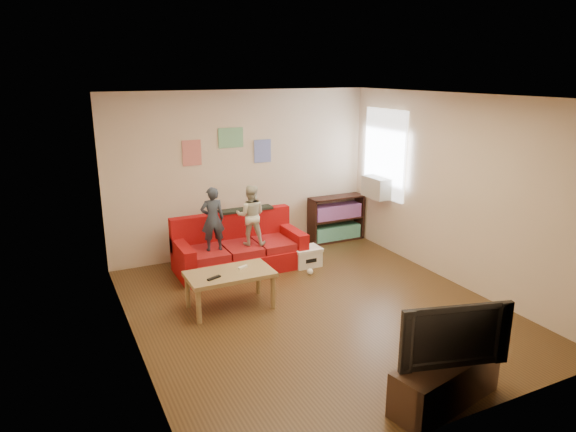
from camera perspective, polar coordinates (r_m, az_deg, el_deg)
name	(u,v)px	position (r m, az deg, el deg)	size (l,w,h in m)	color
room_shell	(316,209)	(6.32, 3.18, 0.84)	(4.52, 5.02, 2.72)	#50361B
sofa	(239,250)	(8.06, -5.51, -3.77)	(1.97, 0.90, 0.87)	#A80D0E
child_a	(213,219)	(7.59, -8.38, -0.34)	(0.35, 0.23, 0.96)	#2A313E
child_b	(251,215)	(7.78, -4.17, 0.08)	(0.45, 0.35, 0.93)	beige
coffee_table	(230,277)	(6.68, -6.48, -6.78)	(1.10, 0.61, 0.50)	#9B7B4D
remote	(214,278)	(6.48, -8.23, -6.83)	(0.19, 0.05, 0.02)	black
game_controller	(243,267)	(6.76, -5.04, -5.69)	(0.14, 0.04, 0.03)	white
bookshelf	(336,221)	(9.33, 5.36, -0.53)	(1.03, 0.31, 0.82)	black
window	(385,154)	(8.81, 10.69, 6.79)	(0.04, 1.08, 1.48)	white
ac_unit	(377,187)	(8.84, 9.88, 3.17)	(0.28, 0.55, 0.35)	#B7B2A3
artwork_left	(192,153)	(8.20, -10.64, 6.90)	(0.30, 0.01, 0.40)	#D87266
artwork_center	(231,138)	(8.36, -6.37, 8.63)	(0.42, 0.01, 0.32)	#72B27F
artwork_right	(263,151)	(8.59, -2.85, 7.22)	(0.30, 0.01, 0.38)	#727FCC
file_box	(306,256)	(8.14, 2.07, -4.52)	(0.44, 0.33, 0.30)	white
tv_stand	(445,382)	(5.18, 17.08, -17.18)	(1.18, 0.39, 0.44)	#412B1D
television	(450,331)	(4.92, 17.57, -12.10)	(1.03, 0.14, 0.60)	black
tissue	(310,272)	(7.84, 2.47, -6.18)	(0.09, 0.09, 0.09)	white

